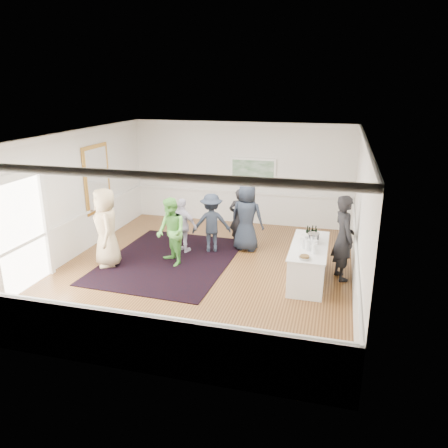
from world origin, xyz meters
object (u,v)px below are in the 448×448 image
(guest_lilac, at_px, (183,226))
(ice_bucket, at_px, (314,239))
(serving_table, at_px, (308,263))
(guest_dark_b, at_px, (240,218))
(bartender, at_px, (343,238))
(nut_bowl, at_px, (305,257))
(guest_navy, at_px, (247,217))
(guest_dark_a, at_px, (211,223))
(guest_green, at_px, (171,232))
(guest_tan, at_px, (106,227))

(guest_lilac, relative_size, ice_bucket, 5.64)
(serving_table, distance_m, guest_dark_b, 2.64)
(guest_lilac, relative_size, guest_dark_b, 0.89)
(bartender, distance_m, nut_bowl, 1.40)
(nut_bowl, bearing_deg, guest_navy, 125.98)
(guest_dark_a, xyz_separation_m, guest_dark_b, (0.65, 0.51, 0.03))
(serving_table, distance_m, guest_green, 3.37)
(guest_green, distance_m, nut_bowl, 3.43)
(guest_tan, xyz_separation_m, guest_green, (1.50, 0.45, -0.13))
(guest_lilac, distance_m, guest_dark_a, 0.76)
(serving_table, height_order, guest_lilac, guest_lilac)
(guest_green, relative_size, guest_navy, 0.92)
(serving_table, distance_m, ice_bucket, 0.56)
(guest_green, height_order, guest_dark_a, guest_green)
(guest_navy, xyz_separation_m, nut_bowl, (1.73, -2.38, -0.03))
(guest_dark_b, relative_size, ice_bucket, 6.33)
(ice_bucket, bearing_deg, guest_green, -179.24)
(serving_table, relative_size, guest_lilac, 1.44)
(guest_green, xyz_separation_m, nut_bowl, (3.30, -0.93, 0.05))
(guest_dark_b, height_order, nut_bowl, guest_dark_b)
(guest_green, xyz_separation_m, guest_dark_b, (1.36, 1.61, -0.02))
(guest_tan, height_order, nut_bowl, guest_tan)
(nut_bowl, bearing_deg, ice_bucket, 83.54)
(serving_table, xyz_separation_m, guest_dark_a, (-2.64, 1.18, 0.36))
(nut_bowl, bearing_deg, guest_dark_a, 142.00)
(serving_table, bearing_deg, ice_bucket, 59.68)
(guest_lilac, xyz_separation_m, guest_dark_a, (0.71, 0.25, 0.06))
(guest_dark_a, bearing_deg, serving_table, 136.08)
(bartender, relative_size, guest_navy, 1.07)
(guest_lilac, distance_m, guest_dark_b, 1.57)
(ice_bucket, bearing_deg, guest_tan, -174.27)
(guest_lilac, height_order, guest_dark_a, guest_dark_a)
(bartender, xyz_separation_m, guest_green, (-4.06, -0.24, -0.14))
(guest_lilac, xyz_separation_m, guest_dark_b, (1.37, 0.76, 0.09))
(bartender, distance_m, guest_dark_a, 3.47)
(guest_tan, bearing_deg, guest_green, 70.99)
(serving_table, height_order, bartender, bartender)
(serving_table, height_order, ice_bucket, ice_bucket)
(guest_dark_b, relative_size, guest_navy, 0.90)
(bartender, xyz_separation_m, ice_bucket, (-0.65, -0.19, -0.02))
(guest_lilac, bearing_deg, guest_tan, 55.50)
(guest_dark_b, height_order, ice_bucket, guest_dark_b)
(guest_navy, bearing_deg, guest_green, 50.15)
(guest_dark_a, bearing_deg, guest_lilac, -0.20)
(bartender, bearing_deg, serving_table, 91.91)
(guest_dark_a, bearing_deg, bartender, 145.75)
(guest_dark_a, xyz_separation_m, nut_bowl, (2.60, -2.03, 0.10))
(guest_dark_a, bearing_deg, guest_green, 37.56)
(serving_table, height_order, guest_dark_b, guest_dark_b)
(nut_bowl, bearing_deg, serving_table, 87.50)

